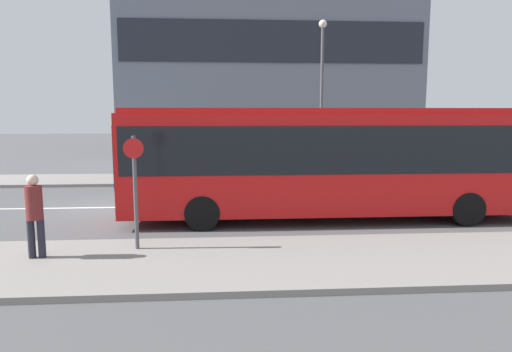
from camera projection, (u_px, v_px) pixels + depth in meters
name	position (u px, v px, depth m)	size (l,w,h in m)	color
ground_plane	(112.00, 207.00, 15.43)	(120.00, 120.00, 0.00)	#4F4F51
sidewalk_near	(38.00, 267.00, 9.24)	(44.00, 3.50, 0.13)	gray
sidewalk_far	(144.00, 179.00, 21.60)	(44.00, 3.50, 0.13)	gray
lane_centerline	(112.00, 207.00, 15.43)	(41.80, 0.16, 0.01)	silver
city_bus	(329.00, 156.00, 13.53)	(12.06, 2.54, 3.30)	red
parked_car_0	(509.00, 172.00, 19.76)	(4.52, 1.77, 1.39)	maroon
pedestrian_near_stop	(35.00, 211.00, 9.50)	(0.35, 0.34, 1.77)	#23232D
bus_stop_sign	(135.00, 183.00, 10.07)	(0.44, 0.12, 2.54)	#4C4C51
street_lamp	(322.00, 84.00, 20.49)	(0.36, 0.36, 7.14)	#4C4C51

